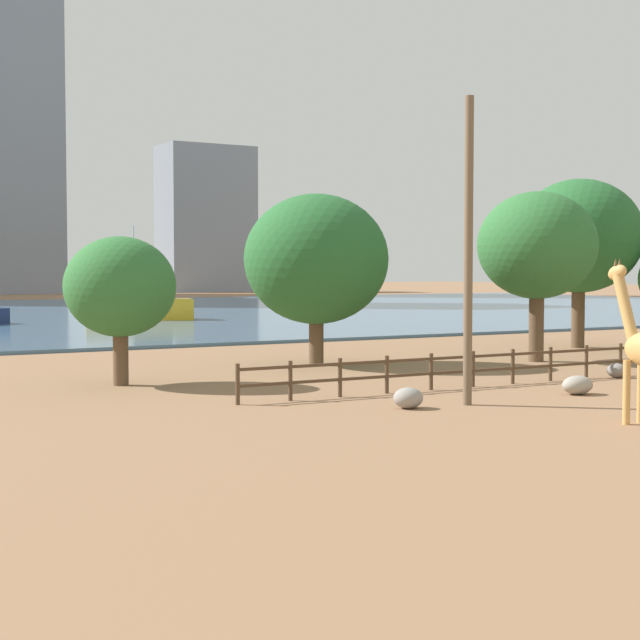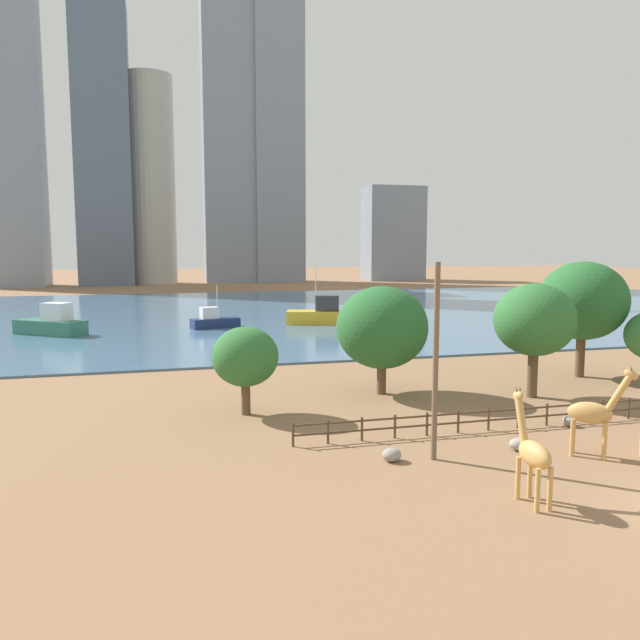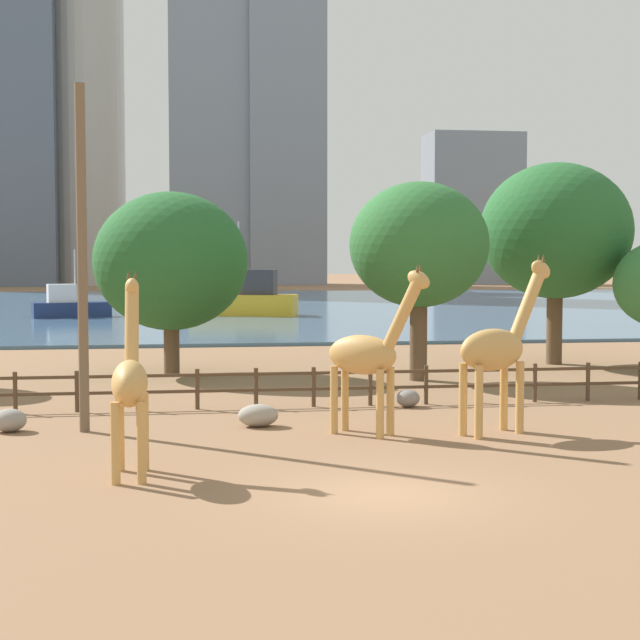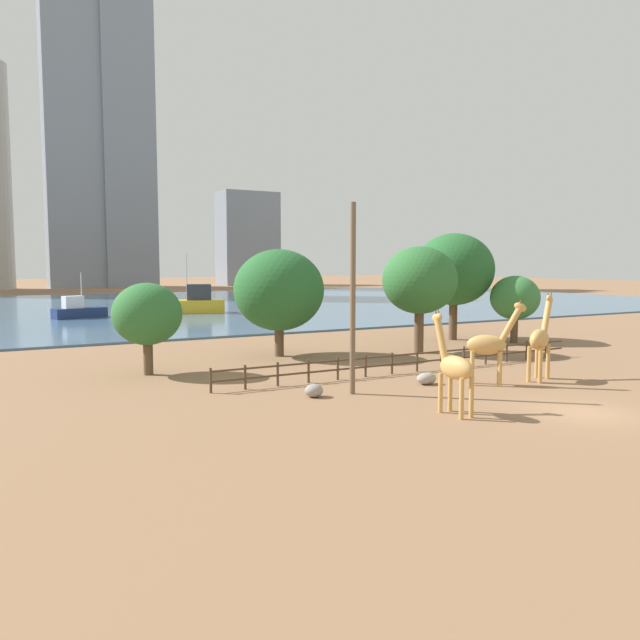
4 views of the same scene
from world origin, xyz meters
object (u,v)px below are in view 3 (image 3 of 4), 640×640
(tree_right_small, at_px, (171,261))
(boat_sailboat, at_px, (247,300))
(boat_tug, at_px, (69,306))
(giraffe_tall, at_px, (497,349))
(boulder_small, at_px, (9,420))
(utility_pole, at_px, (82,259))
(giraffe_companion, at_px, (130,382))
(tree_left_large, at_px, (419,246))
(tree_right_tall, at_px, (556,231))
(boulder_by_pole, at_px, (408,398))
(boulder_near_fence, at_px, (258,415))
(giraffe_young, at_px, (368,355))

(tree_right_small, height_order, boat_sailboat, boat_sailboat)
(boat_tug, bearing_deg, giraffe_tall, -85.80)
(boulder_small, bearing_deg, utility_pole, -7.41)
(giraffe_companion, height_order, tree_right_small, tree_right_small)
(giraffe_tall, xyz_separation_m, tree_left_large, (0.73, 11.89, 2.99))
(utility_pole, xyz_separation_m, boulder_small, (-2.07, 0.27, -4.48))
(utility_pole, relative_size, tree_right_tall, 1.05)
(giraffe_tall, xyz_separation_m, tree_right_tall, (8.35, 16.88, 3.71))
(giraffe_tall, bearing_deg, boulder_small, 144.58)
(boulder_by_pole, distance_m, boat_tug, 50.63)
(boulder_near_fence, relative_size, tree_right_tall, 0.13)
(giraffe_companion, height_order, boat_tug, boat_tug)
(boulder_by_pole, xyz_separation_m, tree_left_large, (2.03, 6.79, 5.05))
(giraffe_companion, xyz_separation_m, boulder_small, (-3.62, 6.10, -1.78))
(giraffe_tall, distance_m, boulder_small, 13.69)
(giraffe_companion, bearing_deg, boulder_by_pole, -42.69)
(boulder_near_fence, bearing_deg, tree_right_small, 100.79)
(giraffe_young, height_order, boat_sailboat, boat_sailboat)
(giraffe_tall, distance_m, giraffe_young, 3.57)
(boulder_by_pole, distance_m, tree_left_large, 8.70)
(boulder_small, height_order, tree_right_tall, tree_right_tall)
(boat_tug, bearing_deg, tree_left_large, -80.24)
(giraffe_tall, height_order, tree_left_large, tree_left_large)
(tree_right_tall, height_order, tree_right_small, tree_right_tall)
(tree_left_large, bearing_deg, tree_right_small, 159.82)
(tree_right_tall, relative_size, boat_tug, 1.46)
(giraffe_young, bearing_deg, boulder_by_pole, 105.56)
(giraffe_tall, relative_size, tree_right_small, 0.65)
(utility_pole, relative_size, tree_left_large, 1.23)
(utility_pole, height_order, tree_left_large, utility_pole)
(boulder_near_fence, xyz_separation_m, tree_left_large, (7.15, 9.81, 5.01))
(boulder_by_pole, bearing_deg, boat_tug, 108.32)
(giraffe_young, xyz_separation_m, tree_left_large, (4.29, 11.59, 3.12))
(boulder_small, bearing_deg, tree_left_large, 34.47)
(giraffe_tall, distance_m, utility_pole, 11.71)
(boulder_near_fence, bearing_deg, tree_right_tall, 45.05)
(boulder_near_fence, distance_m, boat_sailboat, 51.82)
(tree_left_large, relative_size, tree_right_tall, 0.86)
(giraffe_tall, height_order, boat_tug, boat_tug)
(giraffe_young, height_order, tree_right_small, tree_right_small)
(utility_pole, relative_size, boulder_near_fence, 8.24)
(boulder_near_fence, xyz_separation_m, boat_sailboat, (3.24, 51.70, 1.15))
(tree_right_small, xyz_separation_m, boat_tug, (-8.24, 37.70, -3.61))
(utility_pole, xyz_separation_m, tree_right_small, (2.32, 13.51, -0.10))
(boulder_near_fence, distance_m, boat_tug, 52.21)
(giraffe_tall, height_order, giraffe_companion, giraffe_tall)
(giraffe_young, height_order, boat_tug, boat_tug)
(boulder_near_fence, xyz_separation_m, boulder_by_pole, (5.13, 3.02, -0.04))
(boulder_small, xyz_separation_m, tree_right_small, (4.39, 13.24, 4.38))
(giraffe_companion, bearing_deg, tree_right_tall, -40.53)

